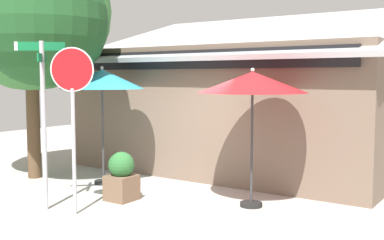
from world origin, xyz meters
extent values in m
cube|color=#ADA8A0|center=(0.00, 0.00, -0.05)|extent=(28.00, 28.00, 0.10)
cube|color=#705B4C|center=(-0.70, 4.56, 1.65)|extent=(8.35, 5.17, 3.30)
cube|color=#B7BABF|center=(-0.70, 4.41, 3.71)|extent=(8.85, 5.70, 1.61)
cube|color=black|center=(-0.70, 1.93, 2.95)|extent=(7.75, 0.16, 0.44)
cylinder|color=#A8AAB2|center=(-1.71, -1.59, 1.61)|extent=(0.09, 0.09, 3.22)
cube|color=#116B38|center=(-1.71, -1.59, 3.12)|extent=(0.66, 0.60, 0.16)
cube|color=#116B38|center=(-1.71, -1.59, 2.90)|extent=(0.60, 0.66, 0.16)
cube|color=white|center=(-2.05, -1.90, 3.12)|extent=(0.07, 0.07, 0.16)
cylinder|color=#A8AAB2|center=(-0.99, -1.51, 1.17)|extent=(0.07, 0.07, 2.34)
cylinder|color=white|center=(-0.99, -1.51, 2.68)|extent=(0.71, 0.41, 0.81)
cylinder|color=red|center=(-0.99, -1.51, 2.68)|extent=(0.67, 0.40, 0.76)
cylinder|color=black|center=(-2.39, 0.64, 0.04)|extent=(0.44, 0.44, 0.08)
cylinder|color=#333335|center=(-2.39, 0.64, 1.16)|extent=(0.05, 0.05, 2.32)
cone|color=#2D99BC|center=(-2.39, 0.64, 2.50)|extent=(1.96, 1.96, 0.46)
sphere|color=silver|center=(-2.39, 0.64, 2.76)|extent=(0.08, 0.08, 0.08)
cylinder|color=black|center=(1.45, 0.83, 0.04)|extent=(0.44, 0.44, 0.08)
cylinder|color=#333335|center=(1.45, 0.83, 1.15)|extent=(0.05, 0.05, 2.29)
cone|color=#B21E23|center=(1.45, 0.83, 2.44)|extent=(2.13, 2.13, 0.41)
sphere|color=silver|center=(1.45, 0.83, 2.68)|extent=(0.08, 0.08, 0.08)
cylinder|color=brown|center=(-4.35, 0.18, 1.35)|extent=(0.33, 0.33, 2.69)
sphere|color=#387538|center=(-4.35, 0.18, 4.18)|extent=(3.97, 3.97, 3.97)
sphere|color=#1E4C23|center=(-3.25, -0.32, 3.79)|extent=(2.93, 2.93, 2.93)
cube|color=brown|center=(-0.98, -0.25, 0.26)|extent=(0.55, 0.55, 0.52)
sphere|color=#28602D|center=(-0.98, -0.25, 0.74)|extent=(0.54, 0.54, 0.54)
camera|label=1|loc=(5.73, -7.49, 2.55)|focal=44.95mm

